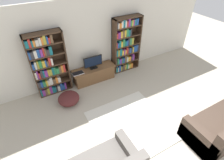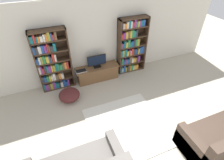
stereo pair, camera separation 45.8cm
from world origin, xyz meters
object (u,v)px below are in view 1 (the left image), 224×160
object	(u,v)px
laptop	(78,73)
tv_stand	(94,74)
couch_right_sofa	(224,126)
bookshelf_right	(125,45)
bookshelf_left	(48,66)
beanbag_ottoman	(69,98)
television	(93,62)

from	to	relation	value
laptop	tv_stand	bearing A→B (deg)	4.81
couch_right_sofa	bookshelf_right	bearing A→B (deg)	98.38
bookshelf_left	beanbag_ottoman	size ratio (longest dim) A/B	3.17
television	couch_right_sofa	size ratio (longest dim) A/B	0.33
laptop	bookshelf_right	bearing A→B (deg)	4.74
bookshelf_left	laptop	xyz separation A→B (m)	(0.80, -0.15, -0.44)
bookshelf_left	bookshelf_right	xyz separation A→B (m)	(2.61, -0.00, 0.02)
television	beanbag_ottoman	distance (m)	1.39
bookshelf_right	laptop	xyz separation A→B (m)	(-1.81, -0.15, -0.46)
tv_stand	couch_right_sofa	xyz separation A→B (m)	(1.78, -3.47, 0.05)
couch_right_sofa	laptop	bearing A→B (deg)	124.30
television	laptop	world-z (taller)	television
bookshelf_right	tv_stand	xyz separation A→B (m)	(-1.25, -0.10, -0.71)
tv_stand	laptop	distance (m)	0.61
beanbag_ottoman	bookshelf_right	bearing A→B (deg)	17.77
bookshelf_left	couch_right_sofa	size ratio (longest dim) A/B	1.04
television	laptop	size ratio (longest dim) A/B	1.77
bookshelf_left	tv_stand	distance (m)	1.52
television	laptop	xyz separation A→B (m)	(-0.56, -0.05, -0.21)
bookshelf_right	tv_stand	world-z (taller)	bookshelf_right
bookshelf_right	tv_stand	bearing A→B (deg)	-175.30
bookshelf_right	television	distance (m)	1.28
bookshelf_right	couch_right_sofa	bearing A→B (deg)	-81.62
tv_stand	couch_right_sofa	distance (m)	3.90
bookshelf_left	beanbag_ottoman	distance (m)	1.11
laptop	bookshelf_left	bearing A→B (deg)	169.27
tv_stand	laptop	xyz separation A→B (m)	(-0.56, -0.05, 0.25)
tv_stand	laptop	world-z (taller)	laptop
laptop	beanbag_ottoman	distance (m)	0.88
bookshelf_left	tv_stand	xyz separation A→B (m)	(1.35, -0.10, -0.69)
laptop	beanbag_ottoman	size ratio (longest dim) A/B	0.57
beanbag_ottoman	tv_stand	bearing A→B (deg)	30.64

